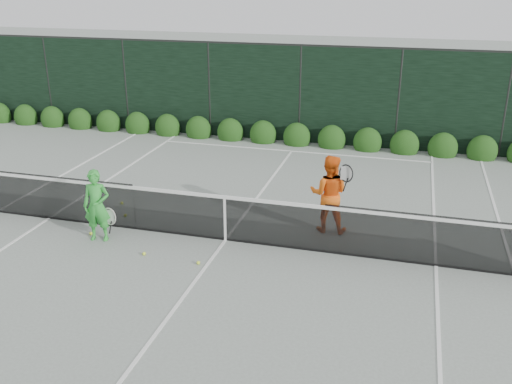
# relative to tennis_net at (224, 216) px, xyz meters

# --- Properties ---
(ground) EXTENTS (80.00, 80.00, 0.00)m
(ground) POSITION_rel_tennis_net_xyz_m (0.02, 0.00, -0.53)
(ground) COLOR gray
(ground) RESTS_ON ground
(tennis_net) EXTENTS (12.90, 0.10, 1.07)m
(tennis_net) POSITION_rel_tennis_net_xyz_m (0.00, 0.00, 0.00)
(tennis_net) COLOR black
(tennis_net) RESTS_ON ground
(player_woman) EXTENTS (0.65, 0.45, 1.48)m
(player_woman) POSITION_rel_tennis_net_xyz_m (-2.46, -0.63, 0.21)
(player_woman) COLOR green
(player_woman) RESTS_ON ground
(player_man) EXTENTS (0.91, 0.66, 1.65)m
(player_man) POSITION_rel_tennis_net_xyz_m (1.95, 1.04, 0.30)
(player_man) COLOR orange
(player_man) RESTS_ON ground
(court_lines) EXTENTS (11.03, 23.83, 0.01)m
(court_lines) POSITION_rel_tennis_net_xyz_m (0.02, 0.00, -0.53)
(court_lines) COLOR white
(court_lines) RESTS_ON ground
(windscreen_fence) EXTENTS (32.00, 21.07, 3.06)m
(windscreen_fence) POSITION_rel_tennis_net_xyz_m (0.02, -2.71, 0.98)
(windscreen_fence) COLOR black
(windscreen_fence) RESTS_ON ground
(hedge_row) EXTENTS (31.66, 0.65, 0.94)m
(hedge_row) POSITION_rel_tennis_net_xyz_m (0.02, 7.15, -0.30)
(hedge_row) COLOR #193B10
(hedge_row) RESTS_ON ground
(tennis_balls) EXTENTS (2.85, 2.35, 0.07)m
(tennis_balls) POSITION_rel_tennis_net_xyz_m (-1.92, -0.19, -0.50)
(tennis_balls) COLOR #DBF436
(tennis_balls) RESTS_ON ground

